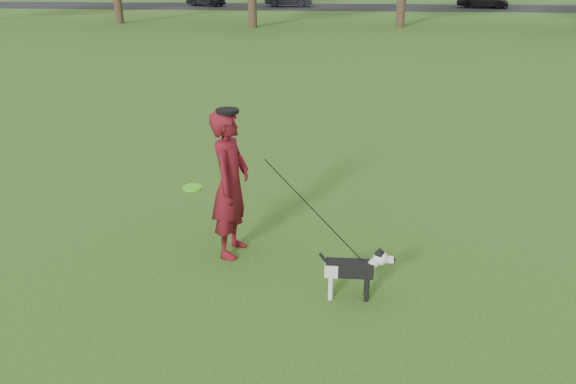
# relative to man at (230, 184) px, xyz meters

# --- Properties ---
(ground) EXTENTS (120.00, 120.00, 0.00)m
(ground) POSITION_rel_man_xyz_m (0.56, -0.37, -0.92)
(ground) COLOR #285116
(ground) RESTS_ON ground
(road) EXTENTS (120.00, 7.00, 0.02)m
(road) POSITION_rel_man_xyz_m (0.56, 39.63, -0.91)
(road) COLOR black
(road) RESTS_ON ground
(man) EXTENTS (0.53, 0.73, 1.83)m
(man) POSITION_rel_man_xyz_m (0.00, 0.00, 0.00)
(man) COLOR #520B16
(man) RESTS_ON ground
(dog) EXTENTS (0.81, 0.16, 0.62)m
(dog) POSITION_rel_man_xyz_m (1.50, -0.91, -0.54)
(dog) COLOR black
(dog) RESTS_ON ground
(car_right) EXTENTS (4.04, 2.25, 1.11)m
(car_right) POSITION_rel_man_xyz_m (11.99, 39.63, -0.34)
(car_right) COLOR black
(car_right) RESTS_ON road
(man_held_items) EXTENTS (2.17, 1.05, 1.43)m
(man_held_items) POSITION_rel_man_xyz_m (1.02, -0.49, -0.07)
(man_held_items) COLOR #48DA1B
(man_held_items) RESTS_ON ground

